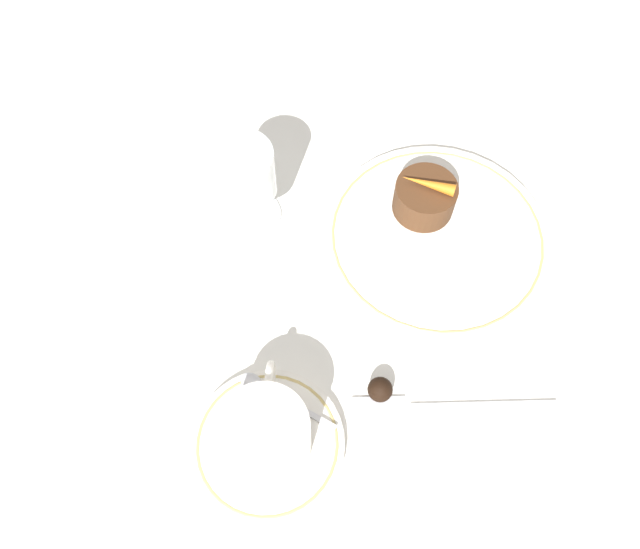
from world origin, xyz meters
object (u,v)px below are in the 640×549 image
Objects in this scene: dinner_plate at (436,238)px; fork at (434,407)px; wine_glass at (244,177)px; dessert_cake at (425,198)px; coffee_cup at (265,434)px.

dinner_plate is 1.27× the size of fork.
dinner_plate is at bearing -2.22° from fork.
wine_glass is 1.62× the size of dessert_cake.
wine_glass is (0.02, 0.20, 0.06)m from dinner_plate.
wine_glass is at bearing 93.27° from dessert_cake.
wine_glass is (0.25, 0.04, 0.03)m from coffee_cup.
coffee_cup is (-0.22, 0.16, 0.03)m from dinner_plate.
wine_glass is 0.29m from fork.
dinner_plate is 2.27× the size of coffee_cup.
wine_glass is at bearing 83.27° from dinner_plate.
dessert_cake reaches higher than fork.
dinner_plate reaches higher than fork.
dessert_cake is (0.21, 0.01, 0.03)m from fork.
dessert_cake is (0.03, 0.01, 0.02)m from dinner_plate.
fork is (0.04, -0.15, -0.04)m from coffee_cup.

